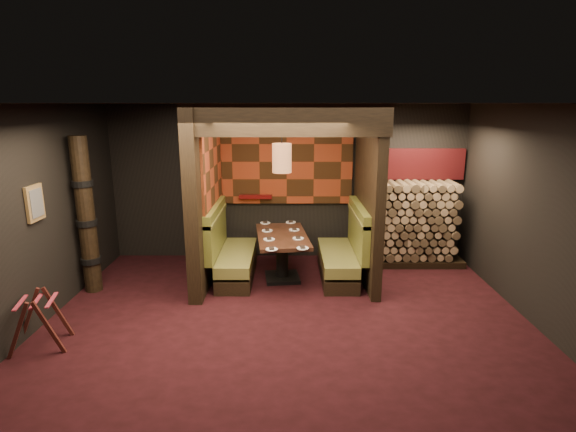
# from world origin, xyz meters

# --- Properties ---
(floor) EXTENTS (6.50, 5.50, 0.02)m
(floor) POSITION_xyz_m (0.00, 0.00, -0.01)
(floor) COLOR black
(floor) RESTS_ON ground
(ceiling) EXTENTS (6.50, 5.50, 0.02)m
(ceiling) POSITION_xyz_m (0.00, 0.00, 2.86)
(ceiling) COLOR black
(ceiling) RESTS_ON ground
(wall_back) EXTENTS (6.50, 0.02, 2.85)m
(wall_back) POSITION_xyz_m (0.00, 2.76, 1.43)
(wall_back) COLOR black
(wall_back) RESTS_ON ground
(wall_front) EXTENTS (6.50, 0.02, 2.85)m
(wall_front) POSITION_xyz_m (0.00, -2.76, 1.43)
(wall_front) COLOR black
(wall_front) RESTS_ON ground
(wall_left) EXTENTS (0.02, 5.50, 2.85)m
(wall_left) POSITION_xyz_m (-3.26, 0.00, 1.43)
(wall_left) COLOR black
(wall_left) RESTS_ON ground
(wall_right) EXTENTS (0.02, 5.50, 2.85)m
(wall_right) POSITION_xyz_m (3.26, 0.00, 1.43)
(wall_right) COLOR black
(wall_right) RESTS_ON ground
(partition_left) EXTENTS (0.20, 2.20, 2.85)m
(partition_left) POSITION_xyz_m (-1.35, 1.65, 1.43)
(partition_left) COLOR black
(partition_left) RESTS_ON floor
(partition_right) EXTENTS (0.15, 2.10, 2.85)m
(partition_right) POSITION_xyz_m (1.30, 1.70, 1.43)
(partition_right) COLOR black
(partition_right) RESTS_ON floor
(header_beam) EXTENTS (2.85, 0.18, 0.44)m
(header_beam) POSITION_xyz_m (-0.02, 0.70, 2.63)
(header_beam) COLOR black
(header_beam) RESTS_ON partition_left
(tapa_back_panel) EXTENTS (2.40, 0.06, 1.55)m
(tapa_back_panel) POSITION_xyz_m (-0.02, 2.71, 1.82)
(tapa_back_panel) COLOR #953519
(tapa_back_panel) RESTS_ON wall_back
(tapa_side_panel) EXTENTS (0.04, 1.85, 1.45)m
(tapa_side_panel) POSITION_xyz_m (-1.23, 1.82, 1.85)
(tapa_side_panel) COLOR #953519
(tapa_side_panel) RESTS_ON partition_left
(lacquer_shelf) EXTENTS (0.60, 0.12, 0.07)m
(lacquer_shelf) POSITION_xyz_m (-0.60, 2.65, 1.18)
(lacquer_shelf) COLOR #590B0C
(lacquer_shelf) RESTS_ON wall_back
(booth_bench_left) EXTENTS (0.68, 1.60, 1.14)m
(booth_bench_left) POSITION_xyz_m (-0.96, 1.65, 0.40)
(booth_bench_left) COLOR black
(booth_bench_left) RESTS_ON floor
(booth_bench_right) EXTENTS (0.68, 1.60, 1.14)m
(booth_bench_right) POSITION_xyz_m (0.93, 1.65, 0.40)
(booth_bench_right) COLOR black
(booth_bench_right) RESTS_ON floor
(dining_table) EXTENTS (0.95, 1.54, 0.77)m
(dining_table) POSITION_xyz_m (-0.10, 1.55, 0.54)
(dining_table) COLOR black
(dining_table) RESTS_ON floor
(place_settings) EXTENTS (0.80, 1.72, 0.03)m
(place_settings) POSITION_xyz_m (-0.10, 1.55, 0.78)
(place_settings) COLOR white
(place_settings) RESTS_ON dining_table
(pendant_lamp) EXTENTS (0.30, 0.30, 1.05)m
(pendant_lamp) POSITION_xyz_m (-0.10, 1.50, 2.03)
(pendant_lamp) COLOR brown
(pendant_lamp) RESTS_ON ceiling
(framed_picture) EXTENTS (0.05, 0.36, 0.46)m
(framed_picture) POSITION_xyz_m (-3.22, 0.10, 1.62)
(framed_picture) COLOR olive
(framed_picture) RESTS_ON wall_left
(luggage_rack) EXTENTS (0.75, 0.60, 0.72)m
(luggage_rack) POSITION_xyz_m (-2.97, -0.59, 0.36)
(luggage_rack) COLOR #401913
(luggage_rack) RESTS_ON floor
(totem_column) EXTENTS (0.31, 0.31, 2.40)m
(totem_column) POSITION_xyz_m (-3.05, 1.10, 1.19)
(totem_column) COLOR black
(totem_column) RESTS_ON floor
(firewood_stack) EXTENTS (1.73, 0.70, 1.50)m
(firewood_stack) POSITION_xyz_m (2.29, 2.35, 0.75)
(firewood_stack) COLOR black
(firewood_stack) RESTS_ON floor
(mosaic_header) EXTENTS (1.83, 0.10, 0.56)m
(mosaic_header) POSITION_xyz_m (2.29, 2.68, 1.78)
(mosaic_header) COLOR maroon
(mosaic_header) RESTS_ON wall_back
(bay_front_post) EXTENTS (0.08, 0.08, 2.85)m
(bay_front_post) POSITION_xyz_m (1.39, 1.96, 1.43)
(bay_front_post) COLOR black
(bay_front_post) RESTS_ON floor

